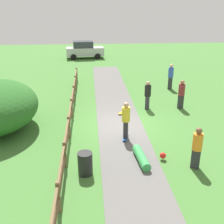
% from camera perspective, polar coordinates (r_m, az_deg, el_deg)
% --- Properties ---
extents(ground_plane, '(60.00, 60.00, 0.00)m').
position_cam_1_polar(ground_plane, '(14.98, 1.63, -2.57)').
color(ground_plane, '#427533').
extents(asphalt_path, '(2.40, 28.00, 0.02)m').
position_cam_1_polar(asphalt_path, '(14.97, 1.63, -2.54)').
color(asphalt_path, '#605E5B').
rests_on(asphalt_path, ground_plane).
extents(wooden_fence, '(0.12, 18.12, 1.10)m').
position_cam_1_polar(wooden_fence, '(14.68, -8.48, -0.51)').
color(wooden_fence, brown).
rests_on(wooden_fence, ground_plane).
extents(trash_bin, '(0.56, 0.56, 0.90)m').
position_cam_1_polar(trash_bin, '(10.78, -5.48, -10.38)').
color(trash_bin, black).
rests_on(trash_bin, ground_plane).
extents(skater_riding, '(0.46, 0.82, 1.84)m').
position_cam_1_polar(skater_riding, '(13.05, 2.85, -1.37)').
color(skater_riding, '#265999').
rests_on(skater_riding, asphalt_path).
extents(skater_fallen, '(1.30, 1.63, 0.36)m').
position_cam_1_polar(skater_fallen, '(11.67, 6.31, -9.15)').
color(skater_fallen, green).
rests_on(skater_fallen, asphalt_path).
extents(skateboard_loose, '(0.63, 0.76, 0.08)m').
position_cam_1_polar(skateboard_loose, '(16.42, 2.19, 0.01)').
color(skateboard_loose, '#BF8C19').
rests_on(skateboard_loose, asphalt_path).
extents(bystander_maroon, '(0.51, 0.51, 1.79)m').
position_cam_1_polar(bystander_maroon, '(17.41, 13.94, 3.79)').
color(bystander_maroon, '#2D2D33').
rests_on(bystander_maroon, ground_plane).
extents(bystander_blue, '(0.54, 0.54, 1.89)m').
position_cam_1_polar(bystander_blue, '(21.22, 11.85, 7.34)').
color(bystander_blue, '#2D2D33').
rests_on(bystander_blue, ground_plane).
extents(bystander_orange, '(0.52, 0.52, 1.74)m').
position_cam_1_polar(bystander_orange, '(11.32, 16.92, -6.68)').
color(bystander_orange, '#2D2D33').
rests_on(bystander_orange, ground_plane).
extents(bystander_black, '(0.50, 0.50, 1.74)m').
position_cam_1_polar(bystander_black, '(16.96, 7.27, 3.69)').
color(bystander_black, '#2D2D33').
rests_on(bystander_black, ground_plane).
extents(parked_car_silver, '(4.32, 2.25, 1.92)m').
position_cam_1_polar(parked_car_silver, '(32.76, -5.61, 12.49)').
color(parked_car_silver, '#B7B7BC').
rests_on(parked_car_silver, ground_plane).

